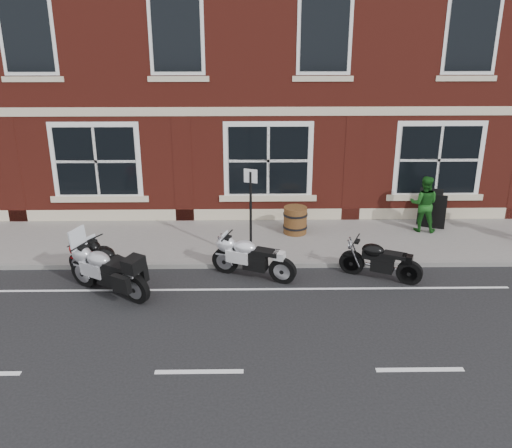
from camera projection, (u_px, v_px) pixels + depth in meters
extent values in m
plane|color=black|center=(209.00, 294.00, 13.07)|extent=(80.00, 80.00, 0.00)
cube|color=slate|center=(216.00, 241.00, 15.85)|extent=(30.00, 3.00, 0.12)
cube|color=slate|center=(213.00, 265.00, 14.37)|extent=(30.00, 0.16, 0.12)
cube|color=maroon|center=(222.00, 12.00, 20.75)|extent=(24.00, 12.00, 12.00)
cylinder|color=black|center=(85.00, 272.00, 13.33)|extent=(0.67, 0.49, 0.70)
cylinder|color=black|center=(137.00, 288.00, 12.57)|extent=(0.67, 0.49, 0.70)
cube|color=black|center=(107.00, 264.00, 12.84)|extent=(0.88, 0.68, 0.24)
ellipsoid|color=#9F9FA4|center=(101.00, 258.00, 12.88)|extent=(0.73, 0.66, 0.35)
cube|color=black|center=(121.00, 265.00, 12.60)|extent=(0.66, 0.56, 0.11)
cube|color=silver|center=(82.00, 236.00, 13.00)|extent=(0.28, 0.41, 0.49)
cylinder|color=black|center=(80.00, 264.00, 13.88)|extent=(0.55, 0.43, 0.59)
cylinder|color=black|center=(119.00, 277.00, 13.19)|extent=(0.55, 0.43, 0.59)
cube|color=black|center=(96.00, 258.00, 13.45)|extent=(0.73, 0.60, 0.20)
ellipsoid|color=#9E0609|center=(92.00, 252.00, 13.48)|extent=(0.61, 0.57, 0.29)
cube|color=black|center=(107.00, 259.00, 13.23)|extent=(0.55, 0.48, 0.09)
cylinder|color=black|center=(96.00, 265.00, 13.74)|extent=(0.60, 0.55, 0.68)
cylinder|color=black|center=(136.00, 283.00, 12.81)|extent=(0.60, 0.55, 0.68)
cube|color=black|center=(113.00, 259.00, 13.18)|extent=(0.80, 0.75, 0.23)
ellipsoid|color=black|center=(108.00, 252.00, 13.23)|extent=(0.70, 0.68, 0.34)
cube|color=black|center=(124.00, 261.00, 12.89)|extent=(0.62, 0.59, 0.11)
cylinder|color=black|center=(226.00, 260.00, 14.01)|extent=(0.66, 0.38, 0.66)
cylinder|color=black|center=(283.00, 270.00, 13.48)|extent=(0.66, 0.38, 0.66)
cube|color=black|center=(252.00, 251.00, 13.64)|extent=(0.86, 0.55, 0.23)
ellipsoid|color=silver|center=(246.00, 246.00, 13.65)|extent=(0.68, 0.57, 0.33)
cube|color=black|center=(268.00, 251.00, 13.46)|extent=(0.63, 0.47, 0.10)
cylinder|color=black|center=(352.00, 262.00, 13.97)|extent=(0.61, 0.38, 0.61)
cylinder|color=black|center=(410.00, 272.00, 13.43)|extent=(0.61, 0.38, 0.61)
cube|color=black|center=(379.00, 254.00, 13.60)|extent=(0.79, 0.54, 0.21)
ellipsoid|color=black|center=(374.00, 249.00, 13.61)|extent=(0.63, 0.54, 0.31)
cube|color=black|center=(396.00, 254.00, 13.42)|extent=(0.58, 0.45, 0.10)
imported|color=#164E16|center=(424.00, 204.00, 16.17)|extent=(0.93, 0.82, 1.62)
cylinder|color=#452712|center=(295.00, 220.00, 16.15)|extent=(0.66, 0.66, 0.77)
cylinder|color=black|center=(295.00, 226.00, 16.21)|extent=(0.69, 0.69, 0.05)
cylinder|color=black|center=(295.00, 214.00, 16.08)|extent=(0.69, 0.69, 0.05)
cylinder|color=black|center=(251.00, 217.00, 14.10)|extent=(0.06, 0.06, 2.33)
cube|color=silver|center=(251.00, 176.00, 13.72)|extent=(0.33, 0.14, 0.34)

